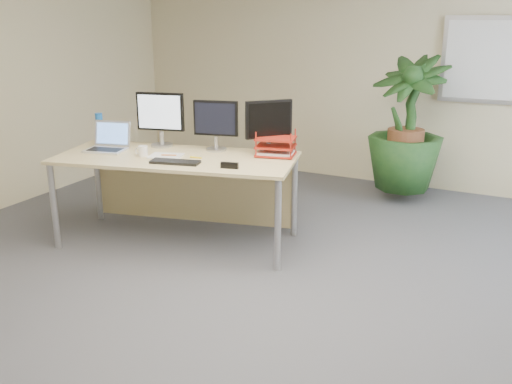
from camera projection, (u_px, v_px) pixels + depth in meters
The scene contains 17 objects.
floor at pixel (233, 334), 3.81m from camera, with size 8.00×8.00×0.00m, color #404044.
back_wall at pixel (393, 74), 6.81m from camera, with size 7.00×0.04×2.70m, color beige.
whiteboard at pixel (503, 61), 6.21m from camera, with size 1.30×0.04×0.95m.
desk at pixel (181, 172), 5.28m from camera, with size 2.29×1.37×0.82m.
floor_plant at pixel (406, 136), 6.29m from camera, with size 0.84×0.84×1.50m, color #153C17.
monitor_left at pixel (160, 116), 5.40m from camera, with size 0.46×0.21×0.51m.
monitor_right at pixel (216, 122), 5.25m from camera, with size 0.41×0.19×0.46m.
monitor_dark at pixel (269, 123), 5.11m from camera, with size 0.33×0.35×0.49m.
laptop at pixel (108, 143), 5.33m from camera, with size 0.42×0.39×0.26m.
keyboard at pixel (175, 162), 4.87m from camera, with size 0.42×0.14×0.02m, color black.
coffee_mug at pixel (143, 151), 5.10m from camera, with size 0.12×0.08×0.09m.
spiral_notebook at pixel (166, 156), 5.10m from camera, with size 0.28×0.21×0.01m, color silver.
orange_pen at pixel (169, 155), 5.08m from camera, with size 0.01×0.01×0.13m, color orange.
yellow_highlighter at pixel (196, 157), 5.04m from camera, with size 0.02×0.02×0.11m, color yellow.
water_bottle at pixel (100, 129), 5.59m from camera, with size 0.08×0.08×0.30m.
letter_tray at pixel (276, 148), 5.10m from camera, with size 0.39×0.33×0.16m.
stapler at pixel (230, 165), 4.71m from camera, with size 0.15×0.04×0.05m, color black.
Camera 1 is at (1.63, -2.92, 2.06)m, focal length 40.00 mm.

